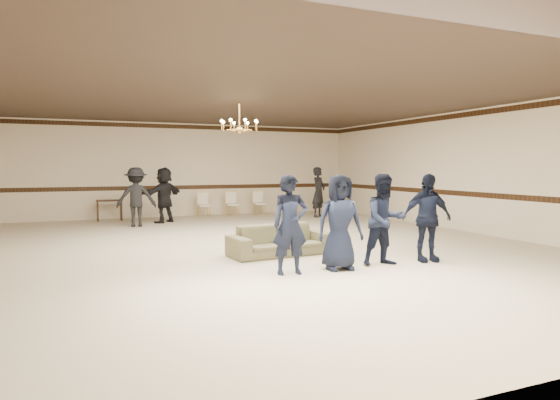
{
  "coord_description": "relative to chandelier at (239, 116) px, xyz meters",
  "views": [
    {
      "loc": [
        -3.42,
        -9.63,
        1.72
      ],
      "look_at": [
        0.39,
        -0.5,
        1.03
      ],
      "focal_mm": 30.88,
      "sensor_mm": 36.0,
      "label": 1
    }
  ],
  "objects": [
    {
      "name": "chair_rail",
      "position": [
        0.0,
        5.99,
        -1.88
      ],
      "size": [
        12.0,
        0.02,
        0.14
      ],
      "primitive_type": "cube",
      "color": "#331D0F",
      "rests_on": "wall_back"
    },
    {
      "name": "banquet_chair_mid",
      "position": [
        1.43,
        5.3,
        -2.46
      ],
      "size": [
        0.43,
        0.43,
        0.84
      ],
      "primitive_type": null,
      "rotation": [
        0.0,
        0.0,
        -0.07
      ],
      "color": "#F5E6CE",
      "rests_on": "floor"
    },
    {
      "name": "crown_molding",
      "position": [
        0.0,
        5.99,
        0.21
      ],
      "size": [
        12.0,
        0.02,
        0.14
      ],
      "primitive_type": "cube",
      "color": "#331D0F",
      "rests_on": "wall_back"
    },
    {
      "name": "console_table",
      "position": [
        -2.57,
        5.5,
        -2.54
      ],
      "size": [
        0.8,
        0.35,
        0.67
      ],
      "primitive_type": "cube",
      "rotation": [
        0.0,
        0.0,
        0.02
      ],
      "color": "black",
      "rests_on": "floor"
    },
    {
      "name": "boy_b",
      "position": [
        0.56,
        -3.67,
        -2.08
      ],
      "size": [
        0.84,
        0.61,
        1.59
      ],
      "primitive_type": "imported",
      "rotation": [
        0.0,
        0.0,
        -0.14
      ],
      "color": "black",
      "rests_on": "floor"
    },
    {
      "name": "boy_c",
      "position": [
        1.46,
        -3.67,
        -2.08
      ],
      "size": [
        0.81,
        0.65,
        1.59
      ],
      "primitive_type": "imported",
      "rotation": [
        0.0,
        0.0,
        -0.06
      ],
      "color": "black",
      "rests_on": "floor"
    },
    {
      "name": "boy_d",
      "position": [
        2.36,
        -3.67,
        -2.08
      ],
      "size": [
        0.99,
        0.57,
        1.59
      ],
      "primitive_type": "imported",
      "rotation": [
        0.0,
        0.0,
        -0.2
      ],
      "color": "black",
      "rests_on": "floor"
    },
    {
      "name": "adult_left",
      "position": [
        -1.94,
        3.6,
        -2.03
      ],
      "size": [
        1.17,
        0.76,
        1.7
      ],
      "primitive_type": "imported",
      "rotation": [
        0.0,
        0.0,
        3.02
      ],
      "color": "black",
      "rests_on": "floor"
    },
    {
      "name": "chandelier",
      "position": [
        0.0,
        0.0,
        0.0
      ],
      "size": [
        0.94,
        0.94,
        0.89
      ],
      "primitive_type": null,
      "color": "gold",
      "rests_on": "ceiling"
    },
    {
      "name": "settee",
      "position": [
        0.15,
        -2.06,
        -2.58
      ],
      "size": [
        2.08,
        0.99,
        0.59
      ],
      "primitive_type": "imported",
      "rotation": [
        0.0,
        0.0,
        0.1
      ],
      "color": "brown",
      "rests_on": "floor"
    },
    {
      "name": "adult_mid",
      "position": [
        -1.04,
        4.3,
        -2.03
      ],
      "size": [
        1.57,
        1.32,
        1.7
      ],
      "primitive_type": "imported",
      "rotation": [
        0.0,
        0.0,
        3.76
      ],
      "color": "black",
      "rests_on": "floor"
    },
    {
      "name": "adult_right",
      "position": [
        4.06,
        3.9,
        -2.03
      ],
      "size": [
        0.74,
        0.7,
        1.7
      ],
      "primitive_type": "imported",
      "rotation": [
        0.0,
        0.0,
        0.64
      ],
      "color": "black",
      "rests_on": "floor"
    },
    {
      "name": "banquet_chair_left",
      "position": [
        0.43,
        5.3,
        -2.46
      ],
      "size": [
        0.43,
        0.43,
        0.84
      ],
      "primitive_type": null,
      "rotation": [
        0.0,
        0.0,
        0.05
      ],
      "color": "#F5E6CE",
      "rests_on": "floor"
    },
    {
      "name": "room",
      "position": [
        0.0,
        -1.0,
        -1.28
      ],
      "size": [
        12.01,
        14.01,
        3.21
      ],
      "color": "#C5B298",
      "rests_on": "ground"
    },
    {
      "name": "boy_a",
      "position": [
        -0.34,
        -3.67,
        -2.08
      ],
      "size": [
        0.61,
        0.43,
        1.59
      ],
      "primitive_type": "imported",
      "rotation": [
        0.0,
        0.0,
        -0.09
      ],
      "color": "black",
      "rests_on": "floor"
    },
    {
      "name": "banquet_chair_right",
      "position": [
        2.43,
        5.3,
        -2.46
      ],
      "size": [
        0.44,
        0.44,
        0.84
      ],
      "primitive_type": null,
      "rotation": [
        0.0,
        0.0,
        -0.1
      ],
      "color": "#F5E6CE",
      "rests_on": "floor"
    }
  ]
}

